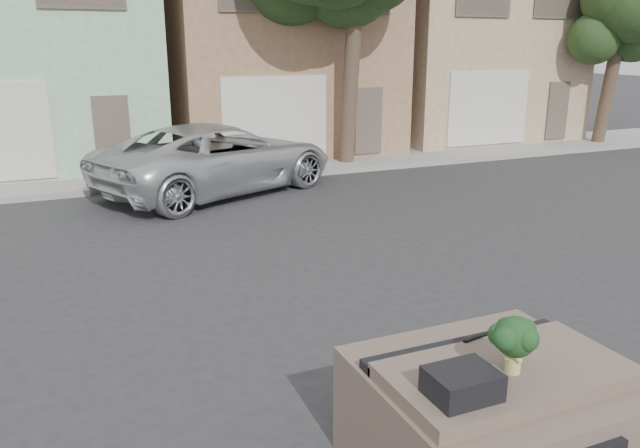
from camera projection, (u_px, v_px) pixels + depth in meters
ground_plane at (335, 332)px, 7.90m from camera, size 120.00×120.00×0.00m
sidewalk at (175, 174)px, 17.12m from camera, size 40.00×3.00×0.15m
townhouse_mint at (20, 35)px, 18.27m from camera, size 7.20×8.20×7.55m
townhouse_tan at (263, 36)px, 21.15m from camera, size 7.20×8.20×7.55m
townhouse_beige at (448, 37)px, 24.02m from camera, size 7.20×8.20×7.55m
silver_pickup at (220, 192)px, 15.40m from camera, size 6.71×5.00×1.69m
tree_near at (351, 16)px, 17.26m from camera, size 4.40×4.00×8.50m
tree_far at (611, 59)px, 21.44m from camera, size 3.20×3.00×6.00m
car_dashboard at (490, 420)px, 5.10m from camera, size 2.00×1.80×1.12m
instrument_hump at (462, 384)px, 4.38m from camera, size 0.48×0.38×0.20m
wiper_arm at (493, 331)px, 5.38m from camera, size 0.69×0.15×0.02m
broccoli at (515, 344)px, 4.67m from camera, size 0.53×0.53×0.46m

